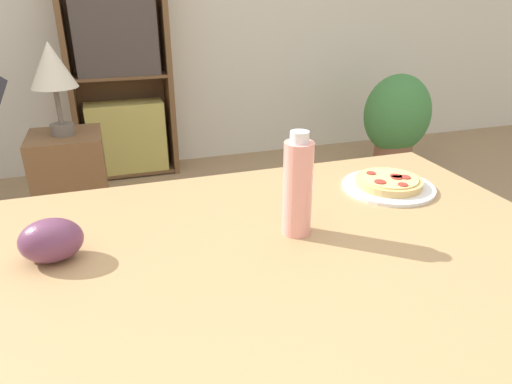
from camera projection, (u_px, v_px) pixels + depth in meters
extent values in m
cube|color=tan|center=(289.00, 253.00, 1.01)|extent=(1.29, 0.92, 0.03)
cylinder|color=tan|center=(48.00, 323.00, 1.33)|extent=(0.06, 0.06, 0.69)
cylinder|color=tan|center=(393.00, 257.00, 1.67)|extent=(0.06, 0.06, 0.69)
cylinder|color=white|center=(388.00, 187.00, 1.29)|extent=(0.26, 0.26, 0.01)
cylinder|color=#DBB26B|center=(389.00, 182.00, 1.28)|extent=(0.18, 0.18, 0.02)
cylinder|color=#EACC7A|center=(389.00, 178.00, 1.28)|extent=(0.16, 0.16, 0.00)
cylinder|color=#A83328|center=(396.00, 176.00, 1.28)|extent=(0.03, 0.03, 0.00)
cylinder|color=#A83328|center=(371.00, 173.00, 1.30)|extent=(0.03, 0.03, 0.00)
cylinder|color=#A83328|center=(380.00, 182.00, 1.24)|extent=(0.03, 0.03, 0.00)
cylinder|color=#A83328|center=(397.00, 178.00, 1.27)|extent=(0.03, 0.03, 0.00)
cylinder|color=#A83328|center=(405.00, 177.00, 1.27)|extent=(0.03, 0.03, 0.00)
cylinder|color=#A83328|center=(403.00, 185.00, 1.22)|extent=(0.03, 0.03, 0.00)
ellipsoid|color=#6B3856|center=(51.00, 240.00, 0.93)|extent=(0.13, 0.10, 0.09)
sphere|color=#6B3856|center=(61.00, 248.00, 0.91)|extent=(0.02, 0.02, 0.02)
sphere|color=#6B3856|center=(36.00, 245.00, 0.93)|extent=(0.03, 0.03, 0.03)
sphere|color=#6B3856|center=(31.00, 253.00, 0.94)|extent=(0.02, 0.02, 0.02)
sphere|color=#6B3856|center=(36.00, 252.00, 0.93)|extent=(0.03, 0.03, 0.03)
sphere|color=#6B3856|center=(42.00, 236.00, 0.94)|extent=(0.02, 0.02, 0.02)
sphere|color=#6B3856|center=(32.00, 248.00, 0.95)|extent=(0.03, 0.03, 0.03)
sphere|color=#6B3856|center=(28.00, 237.00, 0.94)|extent=(0.02, 0.02, 0.02)
cylinder|color=pink|center=(297.00, 189.00, 1.01)|extent=(0.07, 0.07, 0.22)
cylinder|color=white|center=(299.00, 136.00, 0.97)|extent=(0.04, 0.04, 0.02)
cube|color=brown|center=(70.00, 78.00, 3.03)|extent=(0.04, 0.30, 1.41)
cube|color=brown|center=(168.00, 73.00, 3.21)|extent=(0.04, 0.30, 1.41)
cube|color=brown|center=(119.00, 72.00, 3.24)|extent=(0.68, 0.01, 1.41)
cube|color=brown|center=(131.00, 169.00, 3.39)|extent=(0.61, 0.28, 0.02)
cube|color=#CCBC5B|center=(127.00, 137.00, 3.27)|extent=(0.53, 0.21, 0.49)
cube|color=brown|center=(120.00, 76.00, 3.12)|extent=(0.61, 0.28, 0.02)
cube|color=#4C423D|center=(116.00, 36.00, 2.99)|extent=(0.53, 0.21, 0.49)
cube|color=brown|center=(74.00, 192.00, 2.32)|extent=(0.34, 0.34, 0.60)
cylinder|color=#665B51|center=(63.00, 129.00, 2.18)|extent=(0.11, 0.11, 0.05)
cylinder|color=#665B51|center=(58.00, 106.00, 2.14)|extent=(0.02, 0.02, 0.17)
cone|color=beige|center=(51.00, 65.00, 2.06)|extent=(0.21, 0.21, 0.21)
cylinder|color=#8E5B42|center=(392.00, 155.00, 3.42)|extent=(0.27, 0.27, 0.22)
ellipsoid|color=#428442|center=(397.00, 114.00, 3.29)|extent=(0.49, 0.42, 0.57)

